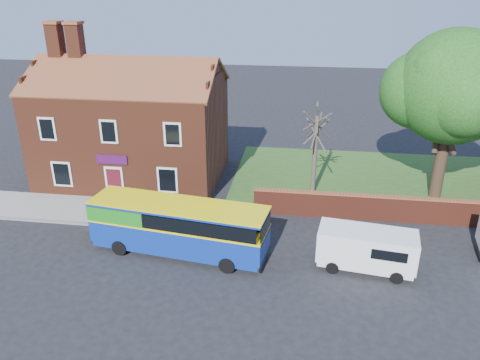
# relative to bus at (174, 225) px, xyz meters

# --- Properties ---
(ground) EXTENTS (120.00, 120.00, 0.00)m
(ground) POSITION_rel_bus_xyz_m (1.57, -1.96, -1.58)
(ground) COLOR black
(ground) RESTS_ON ground
(pavement) EXTENTS (18.00, 3.50, 0.12)m
(pavement) POSITION_rel_bus_xyz_m (-5.43, 3.79, -1.52)
(pavement) COLOR gray
(pavement) RESTS_ON ground
(kerb) EXTENTS (18.00, 0.15, 0.14)m
(kerb) POSITION_rel_bus_xyz_m (-5.43, 2.04, -1.51)
(kerb) COLOR slate
(kerb) RESTS_ON ground
(grass_strip) EXTENTS (26.00, 12.00, 0.04)m
(grass_strip) POSITION_rel_bus_xyz_m (14.57, 11.04, -1.56)
(grass_strip) COLOR #426B28
(grass_strip) RESTS_ON ground
(shop_building) EXTENTS (12.30, 8.13, 10.50)m
(shop_building) POSITION_rel_bus_xyz_m (-5.45, 9.53, 1.83)
(shop_building) COLOR brown
(shop_building) RESTS_ON ground
(boundary_wall) EXTENTS (22.00, 0.38, 1.60)m
(boundary_wall) POSITION_rel_bus_xyz_m (14.57, 5.04, -0.77)
(boundary_wall) COLOR maroon
(boundary_wall) RESTS_ON ground
(bus) EXTENTS (9.35, 3.56, 2.78)m
(bus) POSITION_rel_bus_xyz_m (0.00, 0.00, 0.00)
(bus) COLOR #0D3099
(bus) RESTS_ON ground
(van_near) EXTENTS (4.87, 2.49, 2.04)m
(van_near) POSITION_rel_bus_xyz_m (9.67, -0.19, -0.44)
(van_near) COLOR white
(van_near) RESTS_ON ground
(large_tree) EXTENTS (8.74, 6.91, 10.66)m
(large_tree) POSITION_rel_bus_xyz_m (15.16, 9.18, 5.39)
(large_tree) COLOR black
(large_tree) RESTS_ON ground
(bare_tree) EXTENTS (2.17, 2.58, 5.79)m
(bare_tree) POSITION_rel_bus_xyz_m (7.12, 8.32, 1.38)
(bare_tree) COLOR #4C4238
(bare_tree) RESTS_ON ground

